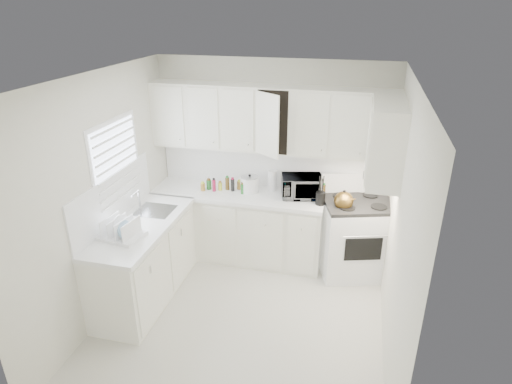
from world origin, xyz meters
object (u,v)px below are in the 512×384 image
(stove, at_px, (356,228))
(tea_kettle, at_px, (344,199))
(utensil_crock, at_px, (321,190))
(rice_cooker, at_px, (250,183))
(dish_rack, at_px, (120,227))
(microwave, at_px, (302,184))

(stove, height_order, tea_kettle, stove)
(tea_kettle, bearing_deg, utensil_crock, -166.49)
(stove, bearing_deg, tea_kettle, -155.49)
(rice_cooker, xyz_separation_m, dish_rack, (-1.01, -1.47, 0.00))
(tea_kettle, bearing_deg, rice_cooker, -166.00)
(stove, relative_size, microwave, 2.57)
(rice_cooker, distance_m, dish_rack, 1.78)
(microwave, xyz_separation_m, dish_rack, (-1.68, -1.47, -0.04))
(dish_rack, bearing_deg, stove, 38.25)
(dish_rack, bearing_deg, rice_cooker, 63.41)
(utensil_crock, bearing_deg, rice_cooker, 169.52)
(microwave, relative_size, utensil_crock, 1.29)
(microwave, height_order, dish_rack, microwave)
(utensil_crock, bearing_deg, dish_rack, -146.14)
(utensil_crock, height_order, dish_rack, utensil_crock)
(microwave, bearing_deg, dish_rack, -153.00)
(microwave, bearing_deg, utensil_crock, -47.76)
(stove, bearing_deg, microwave, 157.67)
(tea_kettle, distance_m, rice_cooker, 1.23)
(microwave, height_order, utensil_crock, utensil_crock)
(stove, height_order, microwave, microwave)
(tea_kettle, xyz_separation_m, dish_rack, (-2.21, -1.24, 0.00))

